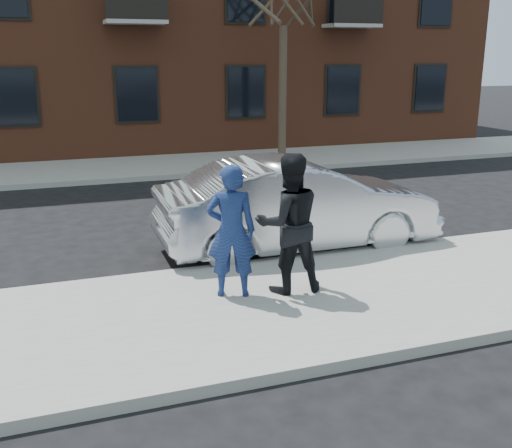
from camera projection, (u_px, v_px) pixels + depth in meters
name	position (u px, v px, depth m)	size (l,w,h in m)	color
ground	(276.00, 306.00, 8.59)	(100.00, 100.00, 0.00)	black
near_sidewalk	(282.00, 308.00, 8.34)	(50.00, 3.50, 0.15)	gray
near_curb	(242.00, 266.00, 9.97)	(50.00, 0.10, 0.15)	#999691
far_sidewalk	(146.00, 167.00, 18.77)	(50.00, 3.50, 0.15)	gray
far_curb	(156.00, 178.00, 17.14)	(50.00, 0.10, 0.15)	#999691
silver_sedan	(298.00, 205.00, 10.87)	(1.78, 5.09, 1.68)	#B7BABF
man_hoodie	(231.00, 231.00, 8.34)	(0.79, 0.64, 1.90)	navy
man_peacoat	(289.00, 223.00, 8.51)	(1.04, 0.84, 2.02)	black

